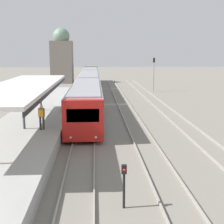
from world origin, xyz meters
name	(u,v)px	position (x,y,z in m)	size (l,w,h in m)	color
platform_canopy	(23,87)	(-3.98, 14.93, 3.74)	(4.00, 16.97, 2.98)	beige
person_on_platform	(42,115)	(-2.78, 14.60, 1.88)	(0.40, 0.40, 1.66)	#2D2D33
train_near	(89,83)	(0.00, 37.08, 1.73)	(2.71, 46.81, 3.12)	red
signal_post_near	(124,181)	(1.89, 5.35, 1.11)	(0.20, 0.21, 1.78)	black
signal_mast_far	(154,71)	(9.69, 41.23, 3.22)	(0.28, 0.29, 5.13)	gray
distant_domed_building	(62,57)	(-5.63, 55.94, 4.96)	(4.15, 4.15, 10.52)	slate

